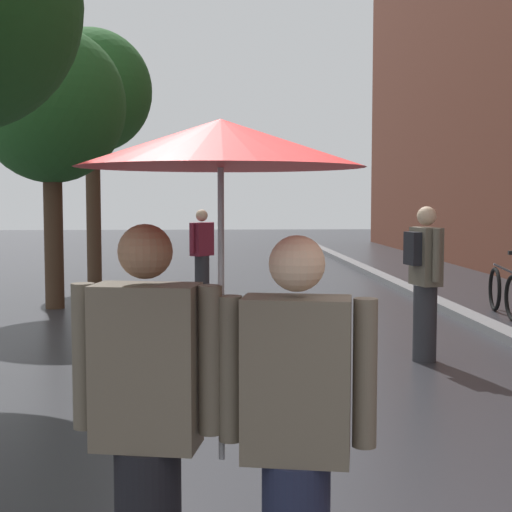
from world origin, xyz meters
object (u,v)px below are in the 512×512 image
at_px(pedestrian_walking_far, 424,279).
at_px(street_tree_3, 92,93).
at_px(street_tree_2, 51,107).
at_px(couple_under_umbrella, 220,311).
at_px(pedestrian_walking_midground, 202,254).

bearing_deg(pedestrian_walking_far, street_tree_3, 121.25).
xyz_separation_m(street_tree_2, couple_under_umbrella, (2.57, -9.55, -1.88)).
distance_m(street_tree_2, street_tree_3, 3.63).
bearing_deg(couple_under_umbrella, street_tree_3, 100.63).
relative_size(pedestrian_walking_midground, pedestrian_walking_far, 0.93).
relative_size(street_tree_2, pedestrian_walking_far, 2.66).
bearing_deg(street_tree_3, street_tree_2, -91.69).
distance_m(pedestrian_walking_midground, pedestrian_walking_far, 5.78).
bearing_deg(pedestrian_walking_far, couple_under_umbrella, -113.69).
height_order(street_tree_3, couple_under_umbrella, street_tree_3).
height_order(street_tree_2, couple_under_umbrella, street_tree_2).
distance_m(street_tree_3, pedestrian_walking_far, 9.68).
xyz_separation_m(couple_under_umbrella, pedestrian_walking_far, (2.31, 5.26, -0.47)).
distance_m(couple_under_umbrella, pedestrian_walking_midground, 10.49).
xyz_separation_m(street_tree_2, pedestrian_walking_far, (4.87, -4.30, -2.34)).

